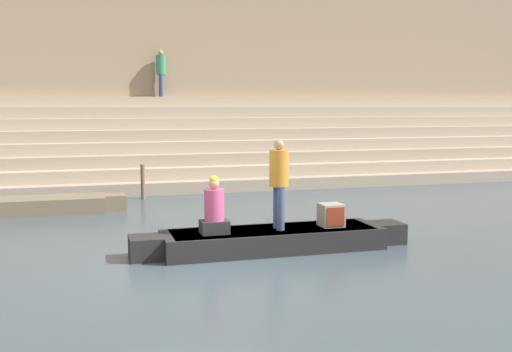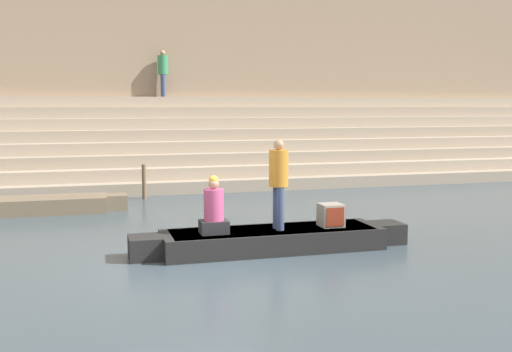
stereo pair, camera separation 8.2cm
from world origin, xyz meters
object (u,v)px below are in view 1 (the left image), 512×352
object	(u,v)px
person_rowing	(214,211)
mooring_post	(143,182)
rowboat_main	(273,239)
moored_boat_shore	(28,205)
person_on_steps	(161,70)
tv_set	(331,215)
person_standing	(279,178)

from	to	relation	value
person_rowing	mooring_post	size ratio (longest dim) A/B	1.04
rowboat_main	moored_boat_shore	world-z (taller)	rowboat_main
mooring_post	person_on_steps	world-z (taller)	person_on_steps
moored_boat_shore	person_on_steps	world-z (taller)	person_on_steps
tv_set	mooring_post	xyz separation A→B (m)	(-3.01, 7.19, -0.11)
person_standing	person_on_steps	world-z (taller)	person_on_steps
rowboat_main	mooring_post	size ratio (longest dim) A/B	5.24
rowboat_main	tv_set	xyz separation A→B (m)	(1.19, -0.05, 0.42)
person_standing	person_rowing	distance (m)	1.40
person_rowing	tv_set	xyz separation A→B (m)	(2.37, 0.02, -0.20)
person_rowing	tv_set	distance (m)	2.38
moored_boat_shore	mooring_post	world-z (taller)	mooring_post
tv_set	person_standing	bearing A→B (deg)	171.24
tv_set	mooring_post	size ratio (longest dim) A/B	0.43
person_rowing	tv_set	size ratio (longest dim) A/B	2.43
person_standing	person_on_steps	bearing A→B (deg)	85.54
person_rowing	person_on_steps	size ratio (longest dim) A/B	0.63
person_rowing	moored_boat_shore	world-z (taller)	person_rowing
mooring_post	person_on_steps	size ratio (longest dim) A/B	0.61
moored_boat_shore	tv_set	bearing A→B (deg)	-47.68
rowboat_main	moored_boat_shore	size ratio (longest dim) A/B	1.10
moored_boat_shore	person_on_steps	xyz separation A→B (m)	(4.32, 6.43, 3.89)
person_on_steps	tv_set	bearing A→B (deg)	-29.63
tv_set	rowboat_main	bearing A→B (deg)	169.72
person_on_steps	rowboat_main	bearing A→B (deg)	-35.26
person_rowing	tv_set	bearing A→B (deg)	0.67
person_rowing	moored_boat_shore	size ratio (longest dim) A/B	0.22
mooring_post	person_on_steps	xyz separation A→B (m)	(1.20, 4.81, 3.59)
rowboat_main	person_rowing	bearing A→B (deg)	-174.46
mooring_post	person_on_steps	distance (m)	6.12
moored_boat_shore	mooring_post	xyz separation A→B (m)	(3.12, 1.62, 0.30)
mooring_post	tv_set	bearing A→B (deg)	-67.27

